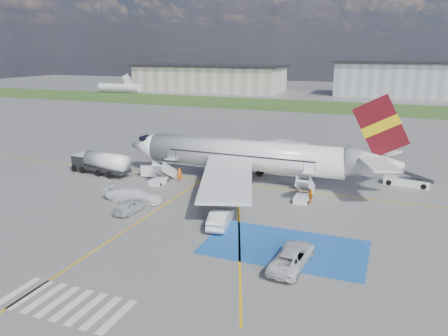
% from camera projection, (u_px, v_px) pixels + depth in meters
% --- Properties ---
extents(ground, '(400.00, 400.00, 0.00)m').
position_uv_depth(ground, '(199.00, 216.00, 45.17)').
color(ground, '#60605E').
rests_on(ground, ground).
extents(grass_strip, '(400.00, 30.00, 0.01)m').
position_uv_depth(grass_strip, '(332.00, 107.00, 130.46)').
color(grass_strip, '#2D4C1E').
rests_on(grass_strip, ground).
extents(taxiway_line_main, '(120.00, 0.20, 0.01)m').
position_uv_depth(taxiway_line_main, '(238.00, 184.00, 55.94)').
color(taxiway_line_main, gold).
rests_on(taxiway_line_main, ground).
extents(taxiway_line_cross, '(0.20, 60.00, 0.01)m').
position_uv_depth(taxiway_line_cross, '(99.00, 248.00, 37.95)').
color(taxiway_line_cross, gold).
rests_on(taxiway_line_cross, ground).
extents(taxiway_line_diag, '(20.71, 56.45, 0.01)m').
position_uv_depth(taxiway_line_diag, '(238.00, 184.00, 55.94)').
color(taxiway_line_diag, gold).
rests_on(taxiway_line_diag, ground).
extents(staging_box, '(14.00, 8.00, 0.01)m').
position_uv_depth(staging_box, '(284.00, 247.00, 38.04)').
color(staging_box, '#1B52A2').
rests_on(staging_box, ground).
extents(crosswalk, '(9.00, 4.00, 0.01)m').
position_uv_depth(crosswalk, '(65.00, 303.00, 29.64)').
color(crosswalk, silver).
rests_on(crosswalk, ground).
extents(terminal_west, '(60.00, 22.00, 10.00)m').
position_uv_depth(terminal_west, '(209.00, 79.00, 179.99)').
color(terminal_west, gray).
rests_on(terminal_west, ground).
extents(terminal_centre, '(48.00, 18.00, 12.00)m').
position_uv_depth(terminal_centre, '(405.00, 80.00, 157.74)').
color(terminal_centre, gray).
rests_on(terminal_centre, ground).
extents(airliner, '(36.81, 32.95, 11.92)m').
position_uv_depth(airliner, '(255.00, 156.00, 56.31)').
color(airliner, silver).
rests_on(airliner, ground).
extents(airstairs_fwd, '(1.90, 5.20, 3.60)m').
position_uv_depth(airstairs_fwd, '(160.00, 178.00, 56.17)').
color(airstairs_fwd, silver).
rests_on(airstairs_fwd, ground).
extents(airstairs_aft, '(1.90, 5.20, 3.60)m').
position_uv_depth(airstairs_aft, '(303.00, 195.00, 49.64)').
color(airstairs_aft, silver).
rests_on(airstairs_aft, ground).
extents(fuel_tanker, '(9.33, 3.78, 3.10)m').
position_uv_depth(fuel_tanker, '(101.00, 165.00, 60.16)').
color(fuel_tanker, black).
rests_on(fuel_tanker, ground).
extents(gpu_cart, '(2.41, 1.78, 1.83)m').
position_uv_depth(gpu_cart, '(150.00, 171.00, 58.90)').
color(gpu_cart, silver).
rests_on(gpu_cart, ground).
extents(belt_loader, '(5.92, 2.49, 1.74)m').
position_uv_depth(belt_loader, '(407.00, 182.00, 55.26)').
color(belt_loader, silver).
rests_on(belt_loader, ground).
extents(car_silver_a, '(1.94, 4.32, 1.44)m').
position_uv_depth(car_silver_a, '(130.00, 206.00, 46.00)').
color(car_silver_a, '#B6B8BE').
rests_on(car_silver_a, ground).
extents(car_silver_b, '(2.57, 5.30, 1.67)m').
position_uv_depth(car_silver_b, '(220.00, 218.00, 42.35)').
color(car_silver_b, '#B2B6BA').
rests_on(car_silver_b, ground).
extents(van_white_a, '(2.74, 5.36, 1.96)m').
position_uv_depth(van_white_a, '(292.00, 254.00, 34.69)').
color(van_white_a, silver).
rests_on(van_white_a, ground).
extents(van_white_b, '(5.15, 2.31, 1.98)m').
position_uv_depth(van_white_b, '(134.00, 193.00, 49.31)').
color(van_white_b, white).
rests_on(van_white_b, ground).
extents(crew_fwd, '(0.81, 0.75, 1.85)m').
position_uv_depth(crew_fwd, '(180.00, 175.00, 56.62)').
color(crew_fwd, '#E75B0C').
rests_on(crew_fwd, ground).
extents(crew_nose, '(0.89, 0.98, 1.63)m').
position_uv_depth(crew_nose, '(156.00, 170.00, 59.40)').
color(crew_nose, orange).
rests_on(crew_nose, ground).
extents(crew_aft, '(0.88, 1.01, 1.63)m').
position_uv_depth(crew_aft, '(311.00, 196.00, 48.90)').
color(crew_aft, orange).
rests_on(crew_aft, ground).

